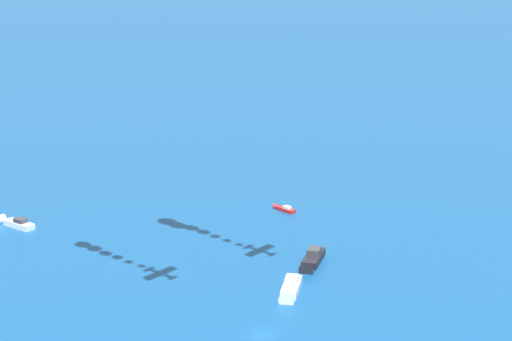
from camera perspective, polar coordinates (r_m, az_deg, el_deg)
The scene contains 5 objects.
ground_plane at distance 159.46m, azimuth 0.33°, elevation -9.03°, with size 2000.00×2000.00×0.00m, color navy.
motorboat_near_centre at distance 186.77m, azimuth 3.10°, elevation -4.99°, with size 11.04×5.40×3.10m.
motorboat_far_port at distance 212.71m, azimuth -13.19°, elevation -2.84°, with size 3.50×9.05×2.56m.
motorboat_far_stbd at distance 173.79m, azimuth 1.90°, elevation -6.60°, with size 10.62×6.05×3.00m.
motorboat_inshore at distance 216.89m, azimuth 1.53°, elevation -2.13°, with size 3.08×5.77×1.63m.
Camera 1 is at (126.12, 71.48, 66.42)m, focal length 72.27 mm.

